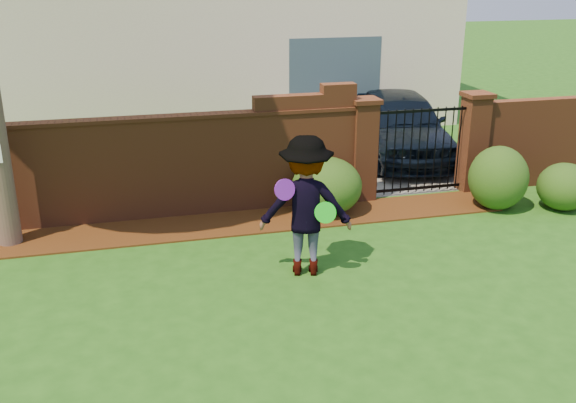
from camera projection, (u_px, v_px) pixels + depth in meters
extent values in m
cube|color=#215314|center=(289.00, 324.00, 7.88)|extent=(80.00, 80.00, 0.01)
cube|color=#3B1D0A|center=(183.00, 228.00, 10.70)|extent=(11.10, 1.08, 0.03)
cube|color=brown|center=(103.00, 173.00, 10.74)|extent=(8.70, 0.25, 1.70)
cube|color=brown|center=(305.00, 103.00, 11.20)|extent=(1.80, 0.25, 0.30)
cube|color=brown|center=(338.00, 88.00, 11.26)|extent=(0.60, 0.25, 0.16)
cube|color=brown|center=(97.00, 121.00, 10.44)|extent=(8.70, 0.31, 0.06)
cube|color=brown|center=(565.00, 140.00, 12.76)|extent=(4.00, 0.25, 1.70)
cube|color=brown|center=(363.00, 152.00, 11.77)|extent=(0.42, 0.42, 1.80)
cube|color=brown|center=(365.00, 100.00, 11.45)|extent=(0.50, 0.50, 0.08)
cube|color=brown|center=(473.00, 144.00, 12.28)|extent=(0.42, 0.42, 1.80)
cube|color=brown|center=(478.00, 95.00, 11.96)|extent=(0.50, 0.50, 0.08)
cylinder|color=black|center=(378.00, 154.00, 11.86)|extent=(0.02, 0.02, 1.60)
cylinder|color=black|center=(386.00, 153.00, 11.90)|extent=(0.02, 0.02, 1.60)
cylinder|color=black|center=(394.00, 153.00, 11.93)|extent=(0.02, 0.02, 1.60)
cylinder|color=black|center=(403.00, 152.00, 11.97)|extent=(0.02, 0.02, 1.60)
cylinder|color=black|center=(411.00, 151.00, 12.01)|extent=(0.02, 0.02, 1.60)
cylinder|color=black|center=(419.00, 151.00, 12.05)|extent=(0.02, 0.02, 1.60)
cylinder|color=black|center=(427.00, 150.00, 12.08)|extent=(0.02, 0.02, 1.60)
cylinder|color=black|center=(435.00, 150.00, 12.12)|extent=(0.02, 0.02, 1.60)
cylinder|color=black|center=(443.00, 149.00, 12.16)|extent=(0.02, 0.02, 1.60)
cylinder|color=black|center=(451.00, 148.00, 12.20)|extent=(0.02, 0.02, 1.60)
cylinder|color=black|center=(459.00, 148.00, 12.23)|extent=(0.02, 0.02, 1.60)
cube|color=black|center=(416.00, 188.00, 12.30)|extent=(1.78, 0.03, 0.05)
cube|color=black|center=(422.00, 111.00, 11.79)|extent=(1.78, 0.03, 0.05)
cube|color=slate|center=(347.00, 142.00, 15.98)|extent=(3.20, 8.00, 0.01)
cube|color=#EEDEC7|center=(217.00, 6.00, 18.02)|extent=(12.00, 6.00, 6.00)
cube|color=#384C5B|center=(334.00, 86.00, 16.53)|extent=(2.40, 0.12, 2.40)
imported|color=black|center=(403.00, 127.00, 14.25)|extent=(2.49, 4.61, 1.49)
ellipsoid|color=#1B4414|center=(327.00, 186.00, 11.24)|extent=(1.21, 1.21, 0.99)
ellipsoid|color=#1B4414|center=(498.00, 178.00, 11.43)|extent=(1.03, 1.03, 1.14)
ellipsoid|color=#1B4414|center=(565.00, 187.00, 11.44)|extent=(0.94, 0.94, 0.84)
imported|color=gray|center=(305.00, 207.00, 8.86)|extent=(1.42, 1.02, 1.97)
cylinder|color=purple|center=(285.00, 190.00, 8.52)|extent=(0.30, 0.14, 0.29)
cylinder|color=#1AC91F|center=(325.00, 213.00, 8.68)|extent=(0.30, 0.18, 0.30)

